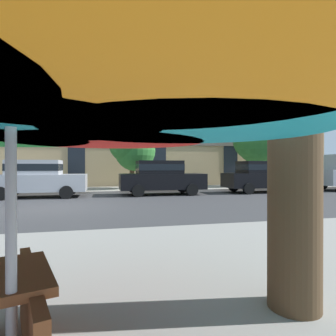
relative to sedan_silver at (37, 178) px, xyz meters
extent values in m
plane|color=#38383A|center=(1.32, -3.70, -0.95)|extent=(120.00, 120.00, 0.00)
cube|color=#9E998E|center=(1.32, 3.10, -0.89)|extent=(56.00, 3.60, 0.12)
cube|color=tan|center=(1.32, 11.30, 8.65)|extent=(39.03, 12.00, 19.20)
cube|color=#6B6056|center=(1.32, 5.26, 2.25)|extent=(38.25, 0.08, 0.36)
cube|color=#6B6056|center=(1.32, 5.26, 5.45)|extent=(38.25, 0.08, 0.36)
cube|color=#6B6056|center=(1.32, 5.26, 8.65)|extent=(38.25, 0.08, 0.36)
cube|color=black|center=(1.32, 5.27, 9.05)|extent=(1.10, 0.06, 18.00)
cube|color=black|center=(6.90, 5.27, 9.05)|extent=(1.10, 0.06, 18.00)
cube|color=black|center=(12.47, 5.27, 9.05)|extent=(1.10, 0.06, 18.00)
cube|color=black|center=(18.05, 5.27, 9.05)|extent=(1.10, 0.06, 18.00)
cube|color=#A8AAB2|center=(0.05, 0.00, -0.25)|extent=(4.40, 1.76, 0.80)
cube|color=#A8AAB2|center=(-0.10, 0.00, 0.49)|extent=(2.30, 1.55, 0.68)
cube|color=black|center=(-0.10, 0.00, 0.49)|extent=(2.32, 1.57, 0.32)
cylinder|color=black|center=(1.42, 0.88, -0.65)|extent=(0.60, 0.22, 0.60)
cylinder|color=black|center=(1.42, -0.88, -0.65)|extent=(0.60, 0.22, 0.60)
cylinder|color=black|center=(-1.31, 0.88, -0.65)|extent=(0.60, 0.22, 0.60)
cylinder|color=black|center=(-1.31, -0.88, -0.65)|extent=(0.60, 0.22, 0.60)
cube|color=black|center=(6.07, 0.00, -0.25)|extent=(4.40, 1.76, 0.80)
cube|color=black|center=(5.92, 0.00, 0.49)|extent=(2.30, 1.55, 0.68)
cube|color=black|center=(5.92, 0.00, 0.49)|extent=(2.32, 1.57, 0.32)
cylinder|color=black|center=(7.43, 0.88, -0.65)|extent=(0.60, 0.22, 0.60)
cylinder|color=black|center=(7.43, -0.88, -0.65)|extent=(0.60, 0.22, 0.60)
cylinder|color=black|center=(4.70, 0.88, -0.65)|extent=(0.60, 0.22, 0.60)
cylinder|color=black|center=(4.70, -0.88, -0.65)|extent=(0.60, 0.22, 0.60)
cube|color=black|center=(11.93, 0.00, -0.25)|extent=(4.40, 1.76, 0.80)
cube|color=black|center=(11.78, 0.00, 0.49)|extent=(2.30, 1.55, 0.68)
cube|color=black|center=(11.78, 0.00, 0.49)|extent=(2.32, 1.57, 0.32)
cylinder|color=black|center=(13.29, 0.88, -0.65)|extent=(0.60, 0.22, 0.60)
cylinder|color=black|center=(13.29, -0.88, -0.65)|extent=(0.60, 0.22, 0.60)
cylinder|color=black|center=(10.57, 0.88, -0.65)|extent=(0.60, 0.22, 0.60)
cylinder|color=black|center=(10.57, -0.88, -0.65)|extent=(0.60, 0.22, 0.60)
cylinder|color=black|center=(16.79, 0.95, -0.61)|extent=(0.68, 0.22, 0.68)
cylinder|color=#4C3823|center=(4.78, 2.86, -0.02)|extent=(0.30, 0.30, 1.85)
sphere|color=#2D702D|center=(4.97, 2.87, 1.50)|extent=(2.50, 2.50, 2.50)
sphere|color=#2D702D|center=(4.71, 2.91, 2.16)|extent=(1.46, 1.46, 1.46)
sphere|color=#2D702D|center=(4.47, 2.69, 1.87)|extent=(2.17, 2.17, 2.17)
sphere|color=#2D702D|center=(4.55, 3.02, 1.87)|extent=(2.25, 2.25, 2.25)
cylinder|color=#4C3823|center=(13.19, 3.26, 0.16)|extent=(0.43, 0.43, 2.23)
sphere|color=#2D702D|center=(13.28, 3.14, 2.41)|extent=(3.02, 3.02, 3.02)
sphere|color=#2D702D|center=(13.47, 3.12, 2.04)|extent=(2.71, 2.71, 2.71)
cylinder|color=silver|center=(2.56, -12.70, 0.14)|extent=(0.06, 0.06, 2.19)
cone|color=#199EB2|center=(3.59, -12.70, 0.99)|extent=(1.80, 1.80, 0.49)
cone|color=red|center=(3.07, -11.81, 0.99)|extent=(1.80, 1.80, 0.49)
cone|color=orange|center=(3.07, -13.59, 0.99)|extent=(1.80, 1.80, 0.49)
cone|color=#199EB2|center=(2.56, -12.70, 1.03)|extent=(1.72, 1.72, 0.57)
cube|color=brown|center=(2.58, -12.33, -0.58)|extent=(0.49, 1.36, 0.74)
cylinder|color=#4C3823|center=(4.85, -12.08, 1.23)|extent=(0.49, 0.49, 4.37)
camera|label=1|loc=(3.06, -14.43, 0.53)|focal=30.12mm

